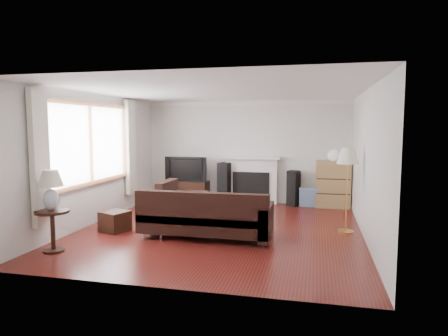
% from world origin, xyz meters
% --- Properties ---
extents(room, '(5.10, 5.60, 2.54)m').
position_xyz_m(room, '(0.00, 0.00, 1.25)').
color(room, '#581813').
rests_on(room, ground).
extents(window, '(0.12, 2.74, 1.54)m').
position_xyz_m(window, '(-2.45, -0.20, 1.55)').
color(window, '#925A36').
rests_on(window, room).
extents(curtain_near, '(0.10, 0.35, 2.10)m').
position_xyz_m(curtain_near, '(-2.40, -1.72, 1.40)').
color(curtain_near, silver).
rests_on(curtain_near, room).
extents(curtain_far, '(0.10, 0.35, 2.10)m').
position_xyz_m(curtain_far, '(-2.40, 1.32, 1.40)').
color(curtain_far, silver).
rests_on(curtain_far, room).
extents(fireplace, '(1.40, 0.26, 1.15)m').
position_xyz_m(fireplace, '(0.15, 2.64, 0.57)').
color(fireplace, white).
rests_on(fireplace, room).
extents(tv_stand, '(1.04, 0.47, 0.52)m').
position_xyz_m(tv_stand, '(-1.45, 2.49, 0.26)').
color(tv_stand, black).
rests_on(tv_stand, ground).
extents(television, '(1.06, 0.14, 0.61)m').
position_xyz_m(television, '(-1.45, 2.49, 0.83)').
color(television, black).
rests_on(television, tv_stand).
extents(speaker_left, '(0.34, 0.38, 0.99)m').
position_xyz_m(speaker_left, '(-0.49, 2.53, 0.50)').
color(speaker_left, black).
rests_on(speaker_left, ground).
extents(speaker_right, '(0.33, 0.35, 0.84)m').
position_xyz_m(speaker_right, '(1.18, 2.54, 0.42)').
color(speaker_right, black).
rests_on(speaker_right, ground).
extents(bookshelf, '(0.78, 0.37, 1.08)m').
position_xyz_m(bookshelf, '(2.08, 2.53, 0.54)').
color(bookshelf, '#9E7A49').
rests_on(bookshelf, ground).
extents(globe_lamp, '(0.27, 0.27, 0.27)m').
position_xyz_m(globe_lamp, '(2.08, 2.53, 1.21)').
color(globe_lamp, white).
rests_on(globe_lamp, bookshelf).
extents(sectional_sofa, '(2.39, 1.75, 0.77)m').
position_xyz_m(sectional_sofa, '(-0.11, -0.57, 0.39)').
color(sectional_sofa, black).
rests_on(sectional_sofa, ground).
extents(coffee_table, '(1.20, 0.95, 0.41)m').
position_xyz_m(coffee_table, '(-0.11, 0.78, 0.21)').
color(coffee_table, olive).
rests_on(coffee_table, ground).
extents(footstool, '(0.55, 0.55, 0.36)m').
position_xyz_m(footstool, '(-1.82, -0.55, 0.18)').
color(footstool, black).
rests_on(footstool, ground).
extents(floor_lamp, '(0.49, 0.49, 1.51)m').
position_xyz_m(floor_lamp, '(2.22, 0.30, 0.75)').
color(floor_lamp, '#C88B45').
rests_on(floor_lamp, ground).
extents(side_table, '(0.50, 0.50, 0.63)m').
position_xyz_m(side_table, '(-2.15, -1.83, 0.31)').
color(side_table, black).
rests_on(side_table, ground).
extents(table_lamp, '(0.37, 0.37, 0.59)m').
position_xyz_m(table_lamp, '(-2.15, -1.83, 0.93)').
color(table_lamp, silver).
rests_on(table_lamp, side_table).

